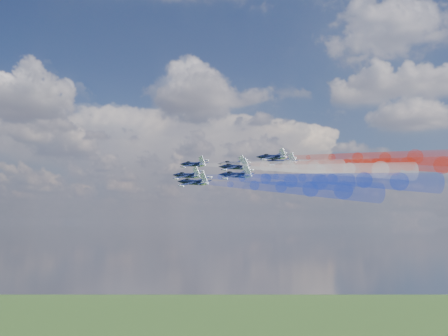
# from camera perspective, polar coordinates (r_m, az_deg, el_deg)

# --- Properties ---
(jet_lead) EXTENTS (17.44, 17.06, 7.70)m
(jet_lead) POSITION_cam_1_polar(r_m,az_deg,el_deg) (178.94, -3.22, 0.38)
(jet_lead) COLOR black
(trail_lead) EXTENTS (44.20, 35.24, 10.21)m
(trail_lead) POSITION_cam_1_polar(r_m,az_deg,el_deg) (156.19, 4.33, 0.22)
(trail_lead) COLOR white
(jet_inner_left) EXTENTS (17.44, 17.06, 7.70)m
(jet_inner_left) POSITION_cam_1_polar(r_m,az_deg,el_deg) (164.70, -3.86, -0.79)
(jet_inner_left) COLOR black
(trail_inner_left) EXTENTS (44.20, 35.24, 10.21)m
(trail_inner_left) POSITION_cam_1_polar(r_m,az_deg,el_deg) (141.84, 4.34, -1.15)
(trail_inner_left) COLOR #1730C4
(jet_inner_right) EXTENTS (17.44, 17.06, 7.70)m
(jet_inner_right) POSITION_cam_1_polar(r_m,az_deg,el_deg) (175.03, 0.91, 0.42)
(jet_inner_right) COLOR black
(trail_inner_right) EXTENTS (44.20, 35.24, 10.21)m
(trail_inner_right) POSITION_cam_1_polar(r_m,az_deg,el_deg) (154.07, 9.20, 0.26)
(trail_inner_right) COLOR red
(jet_outer_left) EXTENTS (17.44, 17.06, 7.70)m
(jet_outer_left) POSITION_cam_1_polar(r_m,az_deg,el_deg) (150.70, -3.20, -1.49)
(jet_outer_left) COLOR black
(trail_outer_left) EXTENTS (44.20, 35.24, 10.21)m
(trail_outer_left) POSITION_cam_1_polar(r_m,az_deg,el_deg) (128.29, 6.01, -2.01)
(trail_outer_left) COLOR #1730C4
(jet_center_third) EXTENTS (17.44, 17.06, 7.70)m
(jet_center_third) POSITION_cam_1_polar(r_m,az_deg,el_deg) (163.96, 1.11, 0.11)
(jet_center_third) COLOR black
(trail_center_third) EXTENTS (44.20, 35.24, 10.21)m
(trail_center_third) POSITION_cam_1_polar(r_m,az_deg,el_deg) (143.22, 10.05, -0.11)
(trail_center_third) COLOR white
(jet_outer_right) EXTENTS (17.44, 17.06, 7.70)m
(jet_outer_right) POSITION_cam_1_polar(r_m,az_deg,el_deg) (175.86, 5.05, 1.16)
(jet_outer_right) COLOR black
(trail_outer_right) EXTENTS (44.20, 35.24, 10.21)m
(trail_outer_right) POSITION_cam_1_polar(r_m,az_deg,el_deg) (156.76, 13.76, 1.08)
(trail_outer_right) COLOR red
(jet_rear_left) EXTENTS (17.44, 17.06, 7.70)m
(jet_rear_left) POSITION_cam_1_polar(r_m,az_deg,el_deg) (149.75, 1.26, -0.74)
(jet_rear_left) COLOR black
(trail_rear_left) EXTENTS (44.20, 35.24, 10.21)m
(trail_rear_left) POSITION_cam_1_polar(r_m,az_deg,el_deg) (129.28, 11.21, -1.11)
(trail_rear_left) COLOR #1730C4
(jet_rear_right) EXTENTS (17.44, 17.06, 7.70)m
(jet_rear_right) POSITION_cam_1_polar(r_m,az_deg,el_deg) (161.58, 5.91, 0.61)
(jet_rear_right) COLOR black
(trail_rear_right) EXTENTS (44.20, 35.24, 10.21)m
(trail_rear_right) POSITION_cam_1_polar(r_m,az_deg,el_deg) (143.07, 15.59, 0.45)
(trail_rear_right) COLOR red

